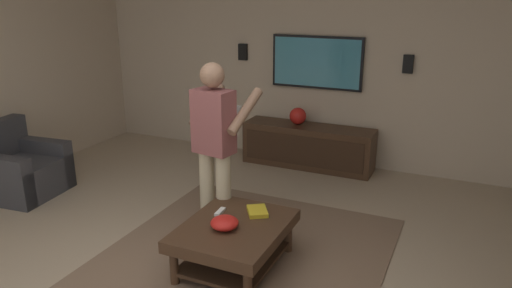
{
  "coord_description": "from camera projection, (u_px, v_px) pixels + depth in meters",
  "views": [
    {
      "loc": [
        -2.63,
        -1.86,
        2.25
      ],
      "look_at": [
        1.16,
        -0.14,
        0.92
      ],
      "focal_mm": 34.15,
      "sensor_mm": 36.0,
      "label": 1
    }
  ],
  "objects": [
    {
      "name": "coffee_table",
      "position": [
        234.0,
        236.0,
        4.03
      ],
      "size": [
        1.0,
        0.8,
        0.4
      ],
      "color": "#422B1C",
      "rests_on": "ground"
    },
    {
      "name": "bowl",
      "position": [
        225.0,
        223.0,
        3.91
      ],
      "size": [
        0.23,
        0.23,
        0.1
      ],
      "primitive_type": "ellipsoid",
      "color": "red",
      "rests_on": "coffee_table"
    },
    {
      "name": "book",
      "position": [
        257.0,
        211.0,
        4.19
      ],
      "size": [
        0.27,
        0.25,
        0.04
      ],
      "primitive_type": "cube",
      "rotation": [
        0.0,
        0.0,
        0.57
      ],
      "color": "gold",
      "rests_on": "coffee_table"
    },
    {
      "name": "wall_speaker_right",
      "position": [
        243.0,
        52.0,
        6.66
      ],
      "size": [
        0.06,
        0.12,
        0.22
      ],
      "primitive_type": "cube",
      "color": "black"
    },
    {
      "name": "armchair",
      "position": [
        19.0,
        170.0,
        5.52
      ],
      "size": [
        0.88,
        0.89,
        0.82
      ],
      "rotation": [
        0.0,
        0.0,
        -1.47
      ],
      "color": "#38383D",
      "rests_on": "ground"
    },
    {
      "name": "tv",
      "position": [
        317.0,
        62.0,
        6.26
      ],
      "size": [
        0.05,
        1.2,
        0.68
      ],
      "rotation": [
        0.0,
        0.0,
        3.14
      ],
      "color": "black"
    },
    {
      "name": "wall_back_tv",
      "position": [
        321.0,
        56.0,
        6.31
      ],
      "size": [
        0.1,
        6.67,
        2.81
      ],
      "primitive_type": "cube",
      "color": "#C6B299",
      "rests_on": "ground"
    },
    {
      "name": "vase_round",
      "position": [
        298.0,
        116.0,
        6.34
      ],
      "size": [
        0.22,
        0.22,
        0.22
      ],
      "primitive_type": "sphere",
      "color": "red",
      "rests_on": "media_console"
    },
    {
      "name": "media_console",
      "position": [
        308.0,
        146.0,
        6.37
      ],
      "size": [
        0.45,
        1.7,
        0.55
      ],
      "rotation": [
        0.0,
        0.0,
        3.14
      ],
      "color": "#422B1C",
      "rests_on": "ground"
    },
    {
      "name": "person_standing",
      "position": [
        215.0,
        140.0,
        4.42
      ],
      "size": [
        0.6,
        0.6,
        1.64
      ],
      "rotation": [
        0.0,
        0.0,
        -0.17
      ],
      "color": "#C6B793",
      "rests_on": "ground"
    },
    {
      "name": "area_rug",
      "position": [
        245.0,
        255.0,
        4.29
      ],
      "size": [
        2.52,
        2.37,
        0.01
      ],
      "primitive_type": "cube",
      "color": "#7A604C",
      "rests_on": "ground"
    },
    {
      "name": "remote_white",
      "position": [
        220.0,
        212.0,
        4.2
      ],
      "size": [
        0.15,
        0.06,
        0.02
      ],
      "primitive_type": "cube",
      "rotation": [
        0.0,
        0.0,
        3.22
      ],
      "color": "white",
      "rests_on": "coffee_table"
    },
    {
      "name": "wall_speaker_left",
      "position": [
        408.0,
        64.0,
        5.81
      ],
      "size": [
        0.06,
        0.12,
        0.22
      ],
      "primitive_type": "cube",
      "color": "black"
    }
  ]
}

